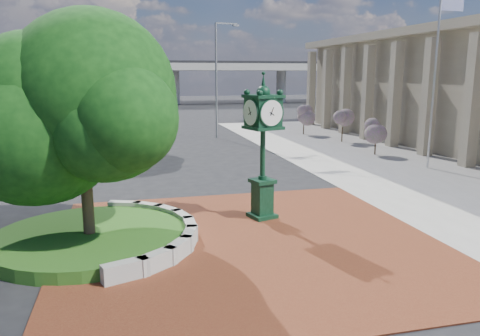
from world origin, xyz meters
name	(u,v)px	position (x,y,z in m)	size (l,w,h in m)	color
ground	(242,232)	(0.00, 0.00, 0.00)	(200.00, 200.00, 0.00)	black
plaza	(250,242)	(0.00, -1.00, 0.02)	(12.00, 12.00, 0.04)	maroon
sidewalk	(451,160)	(16.00, 10.00, 0.02)	(20.00, 50.00, 0.04)	#9E9B93
planter_wall	(163,231)	(-2.71, 0.00, 0.27)	(2.96, 6.77, 0.54)	#9E9B93
grass_bed	(90,239)	(-5.00, 0.00, 0.20)	(6.10, 6.10, 0.40)	#234B15
overpass	(144,67)	(-0.22, 70.00, 6.54)	(90.00, 12.00, 7.50)	#9E9B93
tree_planter	(83,128)	(-5.00, 0.00, 3.72)	(5.20, 5.20, 6.33)	#38281C
tree_street	(121,105)	(-4.00, 18.00, 3.24)	(4.40, 4.40, 5.45)	#38281C
post_clock	(263,141)	(1.12, 1.38, 2.94)	(1.34, 1.34, 5.35)	black
parked_car	(162,113)	(0.41, 40.29, 0.83)	(1.96, 4.88, 1.66)	#4C0A14
flagpole_b	(435,78)	(13.03, 8.18, 5.14)	(1.57, 0.18, 10.03)	silver
street_lamp_near	(219,71)	(3.96, 23.96, 5.54)	(2.11, 0.54, 9.44)	slate
street_lamp_far	(119,77)	(-4.24, 43.33, 5.01)	(1.92, 0.24, 8.54)	slate
shrub_near	(376,131)	(12.41, 12.99, 1.59)	(1.20, 1.20, 2.20)	#38281C
shrub_mid	(343,122)	(12.92, 19.03, 1.59)	(1.20, 1.20, 2.20)	#38281C
shrub_far	(304,117)	(11.66, 24.14, 1.59)	(1.20, 1.20, 2.20)	#38281C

